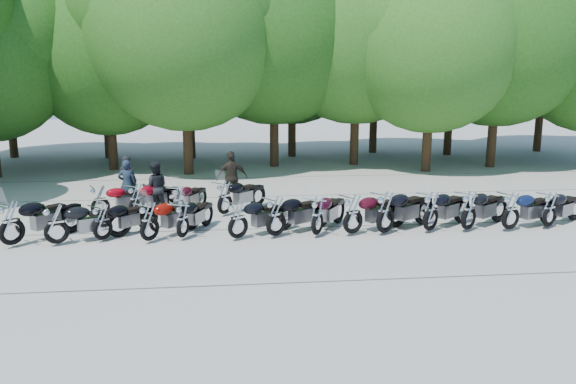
{
  "coord_description": "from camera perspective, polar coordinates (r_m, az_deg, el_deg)",
  "views": [
    {
      "loc": [
        -1.7,
        -14.59,
        4.49
      ],
      "look_at": [
        0.0,
        1.5,
        1.1
      ],
      "focal_mm": 35.0,
      "sensor_mm": 36.0,
      "label": 1
    }
  ],
  "objects": [
    {
      "name": "motorcycle_12",
      "position": [
        17.52,
        21.73,
        -1.65
      ],
      "size": [
        2.43,
        1.53,
        1.32
      ],
      "primitive_type": null,
      "rotation": [
        0.0,
        0.0,
        1.95
      ],
      "color": "#0C1637",
      "rests_on": "ground"
    },
    {
      "name": "motorcycle_1",
      "position": [
        16.12,
        -22.5,
        -2.9
      ],
      "size": [
        2.35,
        1.59,
        1.28
      ],
      "primitive_type": null,
      "rotation": [
        0.0,
        0.0,
        2.01
      ],
      "color": "black",
      "rests_on": "ground"
    },
    {
      "name": "motorcycle_7",
      "position": [
        15.75,
        3.0,
        -2.3
      ],
      "size": [
        1.81,
        2.33,
        1.3
      ],
      "primitive_type": null,
      "rotation": [
        0.0,
        0.0,
        2.58
      ],
      "color": "#340719",
      "rests_on": "ground"
    },
    {
      "name": "tree_4",
      "position": [
        27.86,
        -1.47,
        16.25
      ],
      "size": [
        9.13,
        9.13,
        11.2
      ],
      "color": "#3A2614",
      "rests_on": "ground"
    },
    {
      "name": "motorcycle_0",
      "position": [
        16.46,
        -26.33,
        -2.71
      ],
      "size": [
        2.23,
        2.38,
        1.41
      ],
      "primitive_type": null,
      "rotation": [
        0.0,
        0.0,
        2.42
      ],
      "color": "black",
      "rests_on": "ground"
    },
    {
      "name": "motorcycle_2",
      "position": [
        16.12,
        -18.35,
        -2.79
      ],
      "size": [
        1.93,
        1.93,
        1.18
      ],
      "primitive_type": null,
      "rotation": [
        0.0,
        0.0,
        2.36
      ],
      "color": "black",
      "rests_on": "ground"
    },
    {
      "name": "motorcycle_14",
      "position": [
        18.81,
        -18.56,
        -0.76
      ],
      "size": [
        2.17,
        1.42,
        1.18
      ],
      "primitive_type": null,
      "rotation": [
        0.0,
        0.0,
        1.98
      ],
      "color": "maroon",
      "rests_on": "ground"
    },
    {
      "name": "motorcycle_10",
      "position": [
        16.66,
        14.33,
        -1.78
      ],
      "size": [
        2.35,
        2.04,
        1.36
      ],
      "primitive_type": null,
      "rotation": [
        0.0,
        0.0,
        2.22
      ],
      "color": "black",
      "rests_on": "ground"
    },
    {
      "name": "tree_15",
      "position": [
        36.62,
        24.87,
        14.75
      ],
      "size": [
        9.67,
        9.67,
        11.86
      ],
      "color": "#3A2614",
      "rests_on": "ground"
    },
    {
      "name": "motorcycle_9",
      "position": [
        16.14,
        9.89,
        -1.9
      ],
      "size": [
        2.5,
        2.05,
        1.42
      ],
      "primitive_type": null,
      "rotation": [
        0.0,
        0.0,
        2.18
      ],
      "color": "black",
      "rests_on": "ground"
    },
    {
      "name": "tree_14",
      "position": [
        33.12,
        16.41,
        13.69
      ],
      "size": [
        8.02,
        8.02,
        9.84
      ],
      "color": "#3A2614",
      "rests_on": "ground"
    },
    {
      "name": "rider_3",
      "position": [
        19.77,
        -16.01,
        0.74
      ],
      "size": [
        0.64,
        0.44,
        1.69
      ],
      "primitive_type": "imported",
      "rotation": [
        0.0,
        0.0,
        3.08
      ],
      "color": "#1A2737",
      "rests_on": "ground"
    },
    {
      "name": "motorcycle_4",
      "position": [
        15.77,
        -10.67,
        -2.67
      ],
      "size": [
        1.43,
        2.2,
        1.2
      ],
      "primitive_type": null,
      "rotation": [
        0.0,
        0.0,
        2.74
      ],
      "color": "black",
      "rests_on": "ground"
    },
    {
      "name": "tree_9",
      "position": [
        34.3,
        -26.87,
        12.32
      ],
      "size": [
        7.59,
        7.59,
        9.32
      ],
      "color": "#3A2614",
      "rests_on": "ground"
    },
    {
      "name": "tree_10",
      "position": [
        32.27,
        -18.32,
        13.33
      ],
      "size": [
        7.78,
        7.78,
        9.55
      ],
      "color": "#3A2614",
      "rests_on": "ground"
    },
    {
      "name": "rider_2",
      "position": [
        19.77,
        -5.72,
        1.44
      ],
      "size": [
        1.17,
        0.64,
        1.89
      ],
      "primitive_type": "imported",
      "rotation": [
        0.0,
        0.0,
        3.31
      ],
      "color": "black",
      "rests_on": "ground"
    },
    {
      "name": "tree_5",
      "position": [
        28.58,
        7.02,
        15.93
      ],
      "size": [
        9.04,
        9.04,
        11.1
      ],
      "color": "#3A2614",
      "rests_on": "ground"
    },
    {
      "name": "motorcycle_3",
      "position": [
        15.63,
        -13.92,
        -2.79
      ],
      "size": [
        1.99,
        2.17,
        1.28
      ],
      "primitive_type": null,
      "rotation": [
        0.0,
        0.0,
        2.44
      ],
      "color": "#810C04",
      "rests_on": "ground"
    },
    {
      "name": "tree_11",
      "position": [
        31.1,
        -10.11,
        13.51
      ],
      "size": [
        7.56,
        7.56,
        9.28
      ],
      "color": "#3A2614",
      "rests_on": "ground"
    },
    {
      "name": "tree_6",
      "position": [
        27.07,
        14.42,
        14.28
      ],
      "size": [
        8.0,
        8.0,
        9.82
      ],
      "color": "#3A2614",
      "rests_on": "ground"
    },
    {
      "name": "motorcycle_6",
      "position": [
        15.62,
        -1.22,
        -2.35
      ],
      "size": [
        2.35,
        1.91,
        1.33
      ],
      "primitive_type": null,
      "rotation": [
        0.0,
        0.0,
        2.16
      ],
      "color": "black",
      "rests_on": "ground"
    },
    {
      "name": "motorcycle_11",
      "position": [
        17.06,
        17.92,
        -1.67
      ],
      "size": [
        2.38,
        1.98,
        1.36
      ],
      "primitive_type": null,
      "rotation": [
        0.0,
        0.0,
        2.18
      ],
      "color": "black",
      "rests_on": "ground"
    },
    {
      "name": "motorcycle_5",
      "position": [
        15.46,
        -5.11,
        -2.66
      ],
      "size": [
        2.26,
        1.8,
        1.27
      ],
      "primitive_type": null,
      "rotation": [
        0.0,
        0.0,
        2.15
      ],
      "color": "black",
      "rests_on": "ground"
    },
    {
      "name": "rider_0",
      "position": [
        20.11,
        -15.97,
        1.09
      ],
      "size": [
        0.76,
        0.62,
        1.8
      ],
      "primitive_type": "imported",
      "rotation": [
        0.0,
        0.0,
        2.82
      ],
      "color": "black",
      "rests_on": "ground"
    },
    {
      "name": "tree_3",
      "position": [
        25.97,
        -10.55,
        15.69
      ],
      "size": [
        8.7,
        8.7,
        10.67
      ],
      "color": "#3A2614",
      "rests_on": "ground"
    },
    {
      "name": "motorcycle_15",
      "position": [
        18.46,
        -15.14,
        -0.68
      ],
      "size": [
        1.91,
        2.14,
        1.25
      ],
      "primitive_type": null,
      "rotation": [
        0.0,
        0.0,
        2.46
      ],
      "color": "maroon",
      "rests_on": "ground"
    },
    {
      "name": "motorcycle_16",
      "position": [
        18.22,
        -11.05,
        -0.78
      ],
      "size": [
        1.45,
        2.12,
        1.16
      ],
      "primitive_type": null,
      "rotation": [
        0.0,
        0.0,
        2.7
      ],
      "color": "#360712",
      "rests_on": "ground"
    },
    {
      "name": "ground",
      "position": [
        15.36,
        0.59,
        -5.16
      ],
      "size": [
        90.0,
        90.0,
        0.0
      ],
      "primitive_type": "plane",
      "color": "#A09B91",
      "rests_on": "ground"
    },
    {
      "name": "motorcycle_13",
      "position": [
        18.29,
        25.05,
        -1.5
      ],
      "size": [
        2.24,
        1.75,
        1.25
      ],
      "primitive_type": null,
      "rotation": [
        0.0,
        0.0,
        2.13
      ],
      "color": "black",
      "rests_on": "ground"
    },
    {
      "name": "tree_13",
      "position": [
        33.18,
        8.91,
        14.37
      ],
      "size": [
        8.31,
        8.31,
        10.2
      ],
      "color": "#3A2614",
      "rests_on": "ground"
    },
    {
      "name": "tree_7",
      "position": [
        29.42,
        20.72,
        14.8
      ],
      "size": [
        8.79,
        8.79,
        10.79
      ],
      "color": "#3A2614",
      "rests_on": "ground"
    },
    {
      "name": "motorcycle_8",
      "position": [
        15.94,
        6.64,
        -2.11
      ],
      "size": [
        2.44,
        1.74,
        1.34
      ],
      "primitive_type": null,
      "rotation": [
        0.0,
        0.0,
        2.05
      ],
      "color": "#380712",
      "rests_on": "ground"
    },
    {
      "name": "rider_1",
      "position": [
        18.92,
        -13.34,
        0.47
      ],
      "size": [
        0.91,
        0.74,
        1.73
      ],
      "primitive_type": "imported",
      "rotation": [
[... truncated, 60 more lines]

